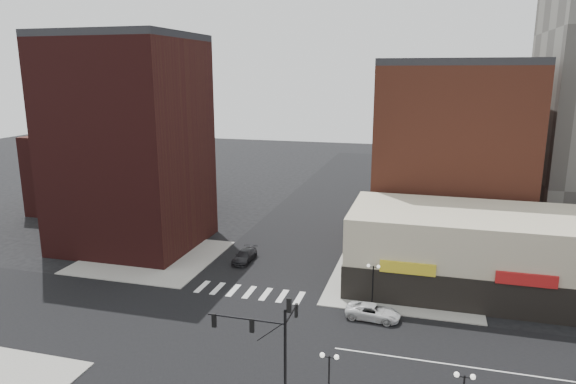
% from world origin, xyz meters
% --- Properties ---
extents(ground, '(240.00, 240.00, 0.00)m').
position_xyz_m(ground, '(0.00, 0.00, 0.00)').
color(ground, black).
rests_on(ground, ground).
extents(road_ew, '(200.00, 14.00, 0.02)m').
position_xyz_m(road_ew, '(0.00, 0.00, 0.01)').
color(road_ew, black).
rests_on(road_ew, ground).
extents(road_ns, '(14.00, 200.00, 0.02)m').
position_xyz_m(road_ns, '(0.00, 0.00, 0.01)').
color(road_ns, black).
rests_on(road_ns, ground).
extents(sidewalk_nw, '(15.00, 15.00, 0.12)m').
position_xyz_m(sidewalk_nw, '(-14.50, 14.50, 0.06)').
color(sidewalk_nw, gray).
rests_on(sidewalk_nw, ground).
extents(sidewalk_ne, '(15.00, 15.00, 0.12)m').
position_xyz_m(sidewalk_ne, '(14.50, 14.50, 0.06)').
color(sidewalk_ne, gray).
rests_on(sidewalk_ne, ground).
extents(building_nw, '(16.00, 15.00, 25.00)m').
position_xyz_m(building_nw, '(-19.00, 18.50, 12.50)').
color(building_nw, '#381311').
rests_on(building_nw, ground).
extents(building_nw_low, '(20.00, 18.00, 12.00)m').
position_xyz_m(building_nw_low, '(-32.00, 34.00, 6.00)').
color(building_nw_low, '#381311').
rests_on(building_nw_low, ground).
extents(building_ne_midrise, '(18.00, 15.00, 22.00)m').
position_xyz_m(building_ne_midrise, '(19.00, 29.50, 11.00)').
color(building_ne_midrise, brown).
rests_on(building_ne_midrise, ground).
extents(building_ne_row, '(24.20, 12.20, 8.00)m').
position_xyz_m(building_ne_row, '(21.00, 15.00, 3.30)').
color(building_ne_row, '#BFB798').
rests_on(building_ne_row, ground).
extents(traffic_signal, '(5.59, 3.09, 7.77)m').
position_xyz_m(traffic_signal, '(7.24, -7.83, 4.96)').
color(traffic_signal, black).
rests_on(traffic_signal, ground).
extents(street_lamp_se_a, '(1.22, 0.32, 4.16)m').
position_xyz_m(street_lamp_se_a, '(11.00, -8.00, 3.29)').
color(street_lamp_se_a, black).
rests_on(street_lamp_se_a, sidewalk_se).
extents(street_lamp_ne, '(1.22, 0.32, 4.16)m').
position_xyz_m(street_lamp_ne, '(12.00, 8.00, 3.29)').
color(street_lamp_ne, black).
rests_on(street_lamp_ne, sidewalk_ne).
extents(white_suv, '(4.96, 2.58, 1.34)m').
position_xyz_m(white_suv, '(12.33, 5.83, 0.67)').
color(white_suv, silver).
rests_on(white_suv, ground).
extents(dark_sedan_north, '(1.94, 4.63, 1.33)m').
position_xyz_m(dark_sedan_north, '(-3.49, 16.14, 0.67)').
color(dark_sedan_north, black).
rests_on(dark_sedan_north, ground).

